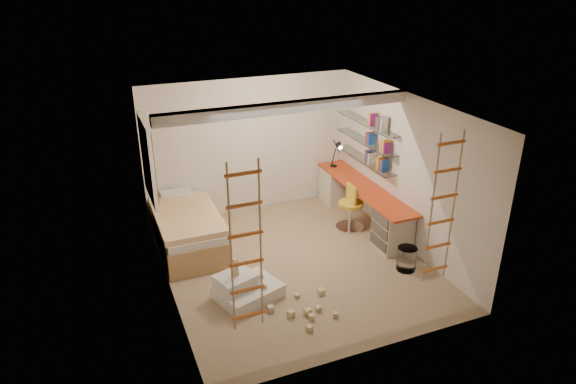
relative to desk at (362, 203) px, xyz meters
name	(u,v)px	position (x,y,z in m)	size (l,w,h in m)	color
floor	(295,263)	(-1.72, -0.86, -0.40)	(4.50, 4.50, 0.00)	#9E8A66
ceiling_beam	(288,107)	(-1.72, -0.56, 2.12)	(4.00, 0.18, 0.16)	white
window_frame	(147,160)	(-3.69, 0.64, 1.15)	(0.06, 1.15, 1.35)	white
window_blind	(150,160)	(-3.65, 0.64, 1.15)	(0.02, 1.00, 1.20)	#4C2D1E
rope_ladder_left	(246,249)	(-3.07, -2.61, 1.11)	(0.41, 0.04, 2.13)	orange
rope_ladder_right	(442,209)	(-0.37, -2.61, 1.11)	(0.41, 0.04, 2.13)	orange
waste_bin	(407,259)	(-0.15, -1.69, -0.21)	(0.31, 0.31, 0.39)	white
desk	(362,203)	(0.00, 0.00, 0.00)	(0.56, 2.80, 0.75)	red
shelves	(366,142)	(0.15, 0.27, 1.10)	(0.25, 1.80, 0.71)	white
bed	(187,229)	(-3.20, 0.36, -0.07)	(1.02, 2.00, 0.69)	#AD7F51
task_lamp	(338,150)	(-0.05, 0.96, 0.73)	(0.14, 0.36, 0.57)	black
swivel_chair	(350,213)	(-0.32, -0.13, -0.08)	(0.53, 0.53, 0.87)	gold
play_platform	(245,289)	(-2.75, -1.44, -0.25)	(1.04, 0.92, 0.39)	silver
toy_blocks	(281,296)	(-2.34, -1.85, -0.22)	(1.32, 1.21, 0.66)	#CCB284
books	(366,137)	(0.15, 0.27, 1.19)	(0.14, 0.70, 0.92)	#194CA5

